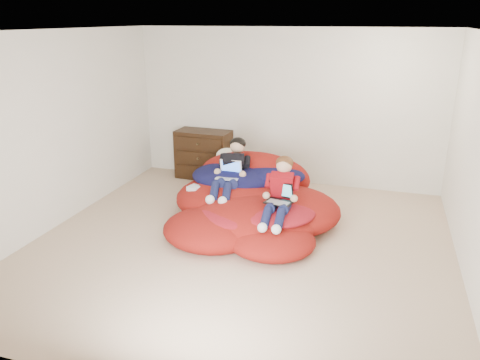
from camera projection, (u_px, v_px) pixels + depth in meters
The scene contains 9 objects.
room_shell at pixel (240, 228), 5.66m from camera, with size 5.10×5.10×2.77m.
dresser at pixel (204, 154), 8.01m from camera, with size 0.94×0.54×0.82m.
beanbag_pile at pixel (251, 204), 6.30m from camera, with size 2.32×2.33×0.86m.
cream_pillow at pixel (228, 156), 7.17m from camera, with size 0.39×0.25×0.25m, color white.
older_boy at pixel (231, 168), 6.46m from camera, with size 0.38×1.09×0.67m.
younger_boy at pixel (280, 190), 5.71m from camera, with size 0.31×0.91×0.71m.
laptop_white at pixel (229, 173), 6.39m from camera, with size 0.31×0.26×0.23m.
laptop_black at pixel (280, 197), 5.71m from camera, with size 0.36×0.35×0.23m.
power_adapter at pixel (195, 188), 6.40m from camera, with size 0.16×0.16×0.06m, color silver.
Camera 1 is at (1.52, -4.92, 2.63)m, focal length 35.00 mm.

